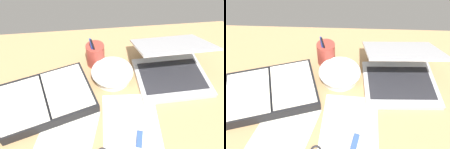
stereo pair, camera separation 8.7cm
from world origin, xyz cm
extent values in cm
cube|color=tan|center=(0.00, 0.00, 1.00)|extent=(140.00, 100.00, 2.00)
cube|color=#B7B7BC|center=(27.52, 9.91, 2.90)|extent=(30.80, 25.76, 1.80)
cube|color=#232328|center=(27.52, 9.91, 3.92)|extent=(26.97, 18.70, 0.24)
cube|color=#B7B7BC|center=(27.29, 17.20, 15.10)|extent=(30.74, 23.88, 10.98)
cube|color=silver|center=(27.30, 16.76, 14.90)|extent=(28.26, 21.35, 9.51)
cylinder|color=silver|center=(2.12, 12.69, 4.17)|extent=(15.17, 15.17, 4.35)
torus|color=silver|center=(2.12, 12.69, 6.35)|extent=(17.85, 17.85, 1.43)
cylinder|color=#9E382D|center=(-4.36, 22.79, 7.27)|extent=(8.07, 8.07, 10.54)
cylinder|color=black|center=(-4.31, 20.57, 10.40)|extent=(3.71, 0.87, 14.66)
cylinder|color=#233899|center=(-5.34, 20.80, 10.36)|extent=(2.35, 1.56, 14.75)
cube|color=black|center=(-24.85, 2.88, 4.09)|extent=(41.12, 34.26, 4.19)
cube|color=silver|center=(-33.01, 0.38, 6.34)|extent=(22.36, 26.66, 0.30)
cube|color=silver|center=(-16.68, 5.37, 6.34)|extent=(22.36, 26.66, 0.30)
cube|color=black|center=(-24.85, 2.88, 6.49)|extent=(7.45, 22.10, 0.30)
cube|color=#B7B7BC|center=(1.92, -19.81, 2.60)|extent=(9.79, 6.06, 0.30)
cube|color=silver|center=(6.54, -11.81, 2.08)|extent=(22.18, 30.82, 0.16)
cube|color=silver|center=(-16.89, -13.64, 2.08)|extent=(25.41, 29.43, 0.16)
cube|color=#33519E|center=(8.49, -16.78, 2.50)|extent=(3.44, 6.31, 1.00)
cube|color=silver|center=(9.39, -13.29, 2.50)|extent=(1.46, 1.46, 0.60)
camera|label=1|loc=(-4.60, -50.41, 72.84)|focal=35.00mm
camera|label=2|loc=(4.10, -50.68, 72.84)|focal=35.00mm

